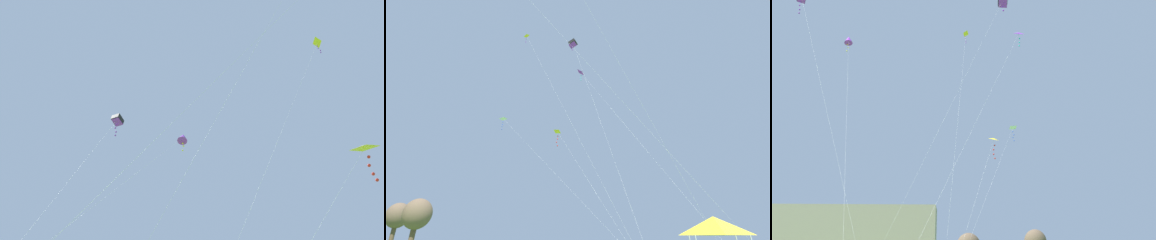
{
  "view_description": "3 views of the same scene",
  "coord_description": "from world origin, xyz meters",
  "views": [
    {
      "loc": [
        14.03,
        1.2,
        1.62
      ],
      "look_at": [
        3.16,
        10.59,
        15.12
      ],
      "focal_mm": 40.0,
      "sensor_mm": 36.0,
      "label": 1
    },
    {
      "loc": [
        -20.7,
        7.12,
        2.07
      ],
      "look_at": [
        3.32,
        13.47,
        13.5
      ],
      "focal_mm": 24.0,
      "sensor_mm": 36.0,
      "label": 2
    },
    {
      "loc": [
        3.31,
        -17.02,
        3.98
      ],
      "look_at": [
        4.59,
        12.47,
        14.5
      ],
      "focal_mm": 35.0,
      "sensor_mm": 36.0,
      "label": 3
    }
  ],
  "objects": [
    {
      "name": "kite_purple_diamond_5",
      "position": [
        -7.75,
        18.94,
        25.89
      ],
      "size": [
        7.65,
        19.68,
        26.55
      ],
      "color": "silver",
      "rests_on": "ground"
    },
    {
      "name": "kite_black_box_0",
      "position": [
        8.81,
        15.75,
        29.1
      ],
      "size": [
        12.03,
        9.28,
        29.77
      ],
      "color": "silver",
      "rests_on": "ground"
    },
    {
      "name": "kite_yellow_delta_1",
      "position": [
        5.13,
        21.38,
        27.98
      ],
      "size": [
        2.64,
        14.22,
        29.08
      ],
      "color": "silver",
      "rests_on": "ground"
    },
    {
      "name": "kite_yellow_delta_4",
      "position": [
        7.66,
        17.26,
        14.14
      ],
      "size": [
        5.46,
        9.79,
        14.56
      ],
      "color": "silver",
      "rests_on": "ground"
    },
    {
      "name": "kite_white_delta_3",
      "position": [
        11.41,
        27.59,
        18.78
      ],
      "size": [
        9.26,
        20.32,
        19.29
      ],
      "color": "silver",
      "rests_on": "ground"
    },
    {
      "name": "kite_purple_delta_6",
      "position": [
        10.07,
        14.7,
        24.31
      ],
      "size": [
        10.93,
        13.9,
        25.0
      ],
      "color": "silver",
      "rests_on": "ground"
    }
  ]
}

